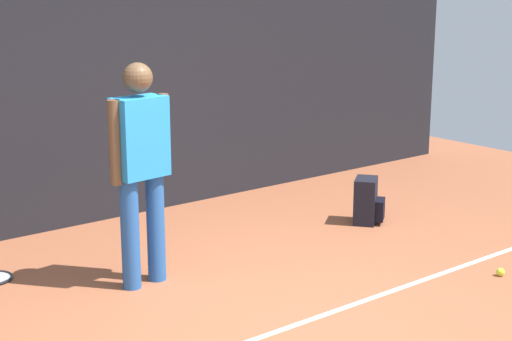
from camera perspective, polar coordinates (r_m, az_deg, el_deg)
name	(u,v)px	position (r m, az deg, el deg)	size (l,w,h in m)	color
ground_plane	(292,324)	(5.40, 2.68, -11.17)	(12.00, 12.00, 0.00)	#9E5638
back_fence	(84,90)	(7.49, -12.49, 5.77)	(10.00, 0.10, 2.56)	black
court_line	(295,325)	(5.38, 2.86, -11.23)	(9.00, 0.05, 0.00)	white
tennis_player	(141,161)	(5.85, -8.44, 0.66)	(0.53, 0.26, 1.70)	#2659A5
backpack	(367,202)	(7.57, 8.14, -2.26)	(0.38, 0.38, 0.44)	black
tennis_ball_mid_court	(500,272)	(6.50, 17.46, -7.10)	(0.07, 0.07, 0.07)	#CCE033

